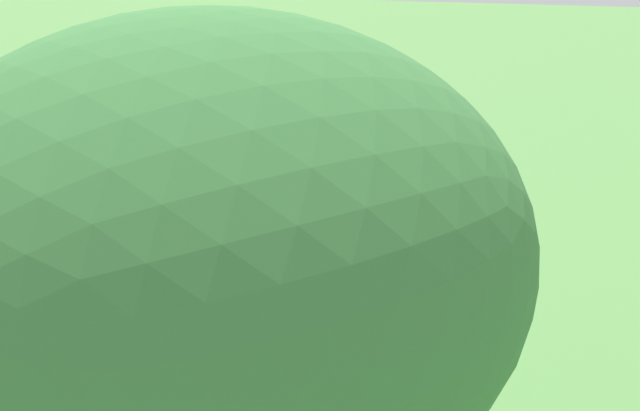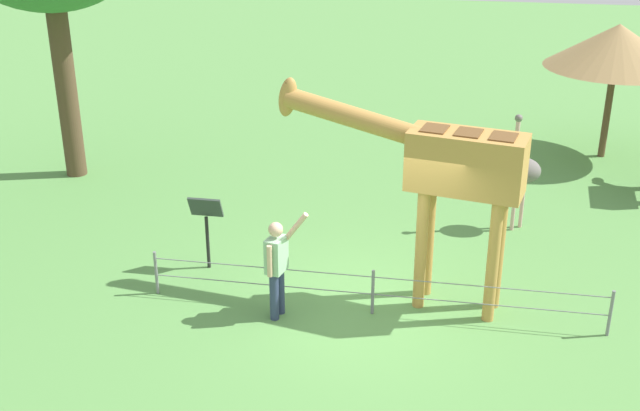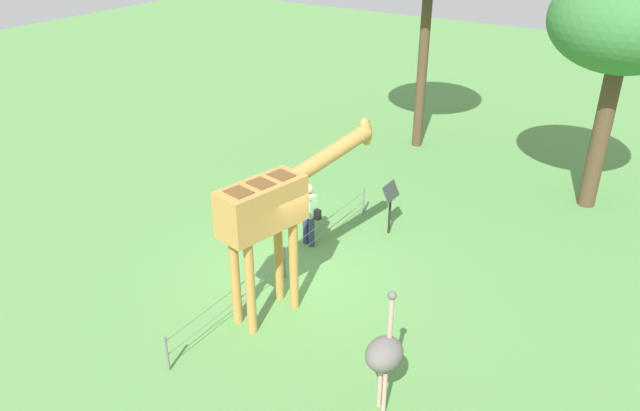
{
  "view_description": "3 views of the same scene",
  "coord_description": "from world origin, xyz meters",
  "px_view_note": "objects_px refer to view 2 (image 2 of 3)",
  "views": [
    {
      "loc": [
        12.24,
        2.14,
        8.19
      ],
      "look_at": [
        -0.12,
        0.5,
        1.79
      ],
      "focal_mm": 39.75,
      "sensor_mm": 36.0,
      "label": 1
    },
    {
      "loc": [
        -1.13,
        10.89,
        6.52
      ],
      "look_at": [
        0.85,
        -0.03,
        1.69
      ],
      "focal_mm": 45.18,
      "sensor_mm": 36.0,
      "label": 2
    },
    {
      "loc": [
        -9.08,
        -6.62,
        7.55
      ],
      "look_at": [
        0.6,
        -0.39,
        1.63
      ],
      "focal_mm": 34.69,
      "sensor_mm": 36.0,
      "label": 3
    }
  ],
  "objects_px": {
    "visitor": "(277,263)",
    "ostrich": "(521,171)",
    "shade_hut_near": "(617,46)",
    "giraffe": "(443,168)",
    "info_sign": "(206,217)"
  },
  "relations": [
    {
      "from": "visitor",
      "to": "info_sign",
      "type": "height_order",
      "value": "visitor"
    },
    {
      "from": "info_sign",
      "to": "visitor",
      "type": "bearing_deg",
      "value": 138.95
    },
    {
      "from": "ostrich",
      "to": "visitor",
      "type": "bearing_deg",
      "value": 46.22
    },
    {
      "from": "ostrich",
      "to": "giraffe",
      "type": "bearing_deg",
      "value": 65.69
    },
    {
      "from": "visitor",
      "to": "info_sign",
      "type": "relative_size",
      "value": 1.33
    },
    {
      "from": "shade_hut_near",
      "to": "ostrich",
      "type": "bearing_deg",
      "value": 64.28
    },
    {
      "from": "giraffe",
      "to": "visitor",
      "type": "bearing_deg",
      "value": 19.88
    },
    {
      "from": "giraffe",
      "to": "info_sign",
      "type": "xyz_separation_m",
      "value": [
        3.89,
        -0.48,
        -1.33
      ]
    },
    {
      "from": "visitor",
      "to": "ostrich",
      "type": "bearing_deg",
      "value": -133.78
    },
    {
      "from": "ostrich",
      "to": "shade_hut_near",
      "type": "relative_size",
      "value": 0.71
    },
    {
      "from": "shade_hut_near",
      "to": "info_sign",
      "type": "bearing_deg",
      "value": 43.48
    },
    {
      "from": "ostrich",
      "to": "shade_hut_near",
      "type": "xyz_separation_m",
      "value": [
        -2.16,
        -4.48,
        1.44
      ]
    },
    {
      "from": "ostrich",
      "to": "info_sign",
      "type": "bearing_deg",
      "value": 25.93
    },
    {
      "from": "giraffe",
      "to": "info_sign",
      "type": "distance_m",
      "value": 4.14
    },
    {
      "from": "giraffe",
      "to": "visitor",
      "type": "height_order",
      "value": "giraffe"
    }
  ]
}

